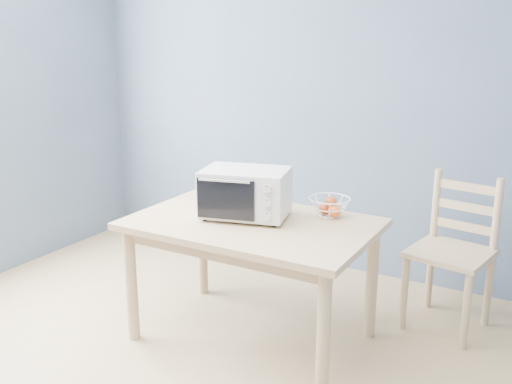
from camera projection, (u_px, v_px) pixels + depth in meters
The scene contains 5 objects.
room at pixel (105, 153), 2.48m from camera, with size 4.01×4.51×2.61m.
dining_table at pixel (252, 237), 3.34m from camera, with size 1.40×0.90×0.75m.
toaster_oven at pixel (242, 192), 3.35m from camera, with size 0.56×0.47×0.29m.
fruit_basket at pixel (330, 206), 3.38m from camera, with size 0.32×0.32×0.13m.
dining_chair at pixel (453, 254), 3.55m from camera, with size 0.52×0.52×0.97m.
Camera 1 is at (1.77, -1.79, 1.79)m, focal length 40.00 mm.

